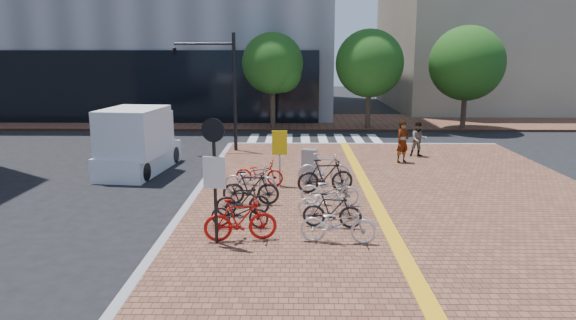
{
  "coord_description": "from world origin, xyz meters",
  "views": [
    {
      "loc": [
        -0.57,
        -14.8,
        4.9
      ],
      "look_at": [
        -0.82,
        2.22,
        1.3
      ],
      "focal_mm": 32.0,
      "sensor_mm": 36.0,
      "label": 1
    }
  ],
  "objects_px": {
    "pedestrian_b": "(419,139)",
    "bike_2": "(243,200)",
    "pedestrian_a": "(403,142)",
    "yellow_sign": "(280,148)",
    "bike_1": "(240,212)",
    "bike_6": "(338,223)",
    "utility_box": "(310,165)",
    "bike_4": "(250,180)",
    "bike_0": "(240,220)",
    "bike_9": "(330,190)",
    "traffic_light_pole": "(207,70)",
    "bike_11": "(324,169)",
    "bike_3": "(251,188)",
    "notice_sign": "(214,166)",
    "box_truck": "(138,141)",
    "bike_5": "(259,173)",
    "bike_7": "(332,210)",
    "bike_10": "(325,176)",
    "bike_8": "(324,201)"
  },
  "relations": [
    {
      "from": "bike_7",
      "to": "pedestrian_a",
      "type": "xyz_separation_m",
      "value": [
        3.65,
        8.56,
        0.42
      ]
    },
    {
      "from": "bike_11",
      "to": "yellow_sign",
      "type": "relative_size",
      "value": 0.95
    },
    {
      "from": "pedestrian_a",
      "to": "bike_1",
      "type": "bearing_deg",
      "value": -159.67
    },
    {
      "from": "bike_11",
      "to": "traffic_light_pole",
      "type": "bearing_deg",
      "value": 39.77
    },
    {
      "from": "yellow_sign",
      "to": "bike_1",
      "type": "bearing_deg",
      "value": -102.24
    },
    {
      "from": "bike_3",
      "to": "bike_5",
      "type": "height_order",
      "value": "bike_3"
    },
    {
      "from": "bike_2",
      "to": "pedestrian_a",
      "type": "distance_m",
      "value": 9.8
    },
    {
      "from": "bike_4",
      "to": "pedestrian_b",
      "type": "xyz_separation_m",
      "value": [
        7.22,
        6.48,
        0.32
      ]
    },
    {
      "from": "bike_7",
      "to": "bike_1",
      "type": "bearing_deg",
      "value": 96.57
    },
    {
      "from": "bike_0",
      "to": "bike_7",
      "type": "relative_size",
      "value": 1.14
    },
    {
      "from": "bike_3",
      "to": "bike_4",
      "type": "height_order",
      "value": "bike_3"
    },
    {
      "from": "yellow_sign",
      "to": "bike_2",
      "type": "bearing_deg",
      "value": -105.69
    },
    {
      "from": "bike_1",
      "to": "utility_box",
      "type": "relative_size",
      "value": 1.35
    },
    {
      "from": "utility_box",
      "to": "notice_sign",
      "type": "xyz_separation_m",
      "value": [
        -2.52,
        -6.53,
        1.42
      ]
    },
    {
      "from": "bike_6",
      "to": "utility_box",
      "type": "relative_size",
      "value": 1.61
    },
    {
      "from": "pedestrian_b",
      "to": "traffic_light_pole",
      "type": "relative_size",
      "value": 0.28
    },
    {
      "from": "bike_9",
      "to": "traffic_light_pole",
      "type": "bearing_deg",
      "value": 37.87
    },
    {
      "from": "bike_0",
      "to": "bike_1",
      "type": "relative_size",
      "value": 1.16
    },
    {
      "from": "box_truck",
      "to": "notice_sign",
      "type": "bearing_deg",
      "value": -62.12
    },
    {
      "from": "bike_1",
      "to": "pedestrian_a",
      "type": "height_order",
      "value": "pedestrian_a"
    },
    {
      "from": "bike_0",
      "to": "utility_box",
      "type": "relative_size",
      "value": 1.56
    },
    {
      "from": "bike_2",
      "to": "bike_8",
      "type": "relative_size",
      "value": 1.0
    },
    {
      "from": "pedestrian_a",
      "to": "yellow_sign",
      "type": "relative_size",
      "value": 0.91
    },
    {
      "from": "box_truck",
      "to": "bike_1",
      "type": "bearing_deg",
      "value": -55.66
    },
    {
      "from": "bike_1",
      "to": "box_truck",
      "type": "height_order",
      "value": "box_truck"
    },
    {
      "from": "yellow_sign",
      "to": "traffic_light_pole",
      "type": "xyz_separation_m",
      "value": [
        -3.67,
        6.81,
        2.49
      ]
    },
    {
      "from": "bike_5",
      "to": "bike_11",
      "type": "xyz_separation_m",
      "value": [
        2.36,
        0.18,
        0.12
      ]
    },
    {
      "from": "pedestrian_a",
      "to": "notice_sign",
      "type": "relative_size",
      "value": 0.57
    },
    {
      "from": "bike_11",
      "to": "bike_4",
      "type": "bearing_deg",
      "value": 117.61
    },
    {
      "from": "bike_10",
      "to": "bike_3",
      "type": "bearing_deg",
      "value": 110.86
    },
    {
      "from": "bike_5",
      "to": "bike_1",
      "type": "bearing_deg",
      "value": -174.57
    },
    {
      "from": "bike_1",
      "to": "notice_sign",
      "type": "bearing_deg",
      "value": 166.72
    },
    {
      "from": "yellow_sign",
      "to": "bike_3",
      "type": "bearing_deg",
      "value": -109.68
    },
    {
      "from": "bike_9",
      "to": "bike_4",
      "type": "bearing_deg",
      "value": 71.53
    },
    {
      "from": "yellow_sign",
      "to": "notice_sign",
      "type": "distance_m",
      "value": 5.94
    },
    {
      "from": "bike_3",
      "to": "bike_9",
      "type": "height_order",
      "value": "bike_3"
    },
    {
      "from": "bike_2",
      "to": "bike_5",
      "type": "relative_size",
      "value": 0.91
    },
    {
      "from": "bike_4",
      "to": "bike_10",
      "type": "xyz_separation_m",
      "value": [
        2.56,
        0.15,
        0.1
      ]
    },
    {
      "from": "pedestrian_b",
      "to": "bike_2",
      "type": "bearing_deg",
      "value": -130.76
    },
    {
      "from": "bike_6",
      "to": "bike_9",
      "type": "distance_m",
      "value": 3.3
    },
    {
      "from": "bike_2",
      "to": "bike_11",
      "type": "xyz_separation_m",
      "value": [
        2.6,
        3.75,
        0.1
      ]
    },
    {
      "from": "bike_1",
      "to": "bike_6",
      "type": "distance_m",
      "value": 2.86
    },
    {
      "from": "bike_3",
      "to": "bike_11",
      "type": "xyz_separation_m",
      "value": [
        2.46,
        2.6,
        0.03
      ]
    },
    {
      "from": "bike_2",
      "to": "utility_box",
      "type": "xyz_separation_m",
      "value": [
        2.08,
        4.29,
        0.12
      ]
    },
    {
      "from": "bike_10",
      "to": "bike_11",
      "type": "xyz_separation_m",
      "value": [
        0.02,
        1.15,
        -0.01
      ]
    },
    {
      "from": "bike_0",
      "to": "bike_1",
      "type": "height_order",
      "value": "bike_0"
    },
    {
      "from": "bike_5",
      "to": "bike_7",
      "type": "bearing_deg",
      "value": -144.76
    },
    {
      "from": "bike_8",
      "to": "utility_box",
      "type": "xyz_separation_m",
      "value": [
        -0.33,
        4.11,
        0.18
      ]
    },
    {
      "from": "bike_9",
      "to": "box_truck",
      "type": "height_order",
      "value": "box_truck"
    },
    {
      "from": "utility_box",
      "to": "notice_sign",
      "type": "distance_m",
      "value": 7.14
    }
  ]
}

